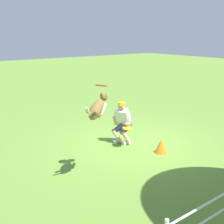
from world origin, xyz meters
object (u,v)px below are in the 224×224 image
(frisbee_flying, at_px, (101,86))
(training_cone, at_px, (161,146))
(person, at_px, (122,121))
(frisbee_held, at_px, (127,128))
(dog, at_px, (97,108))

(frisbee_flying, bearing_deg, training_cone, -177.42)
(person, bearing_deg, frisbee_flying, 2.79)
(frisbee_flying, xyz_separation_m, frisbee_held, (-1.55, -0.93, -1.52))
(dog, distance_m, training_cone, 2.68)
(training_cone, bearing_deg, frisbee_held, -57.90)
(frisbee_flying, relative_size, training_cone, 0.64)
(person, relative_size, frisbee_held, 4.69)
(frisbee_flying, bearing_deg, person, -142.00)
(person, relative_size, training_cone, 3.27)
(frisbee_held, distance_m, training_cone, 1.07)
(person, bearing_deg, training_cone, 73.75)
(frisbee_flying, xyz_separation_m, training_cone, (-2.08, -0.09, -1.93))
(dog, relative_size, frisbee_held, 3.30)
(dog, xyz_separation_m, frisbee_held, (-1.71, -1.00, -1.06))
(person, distance_m, training_cone, 1.37)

